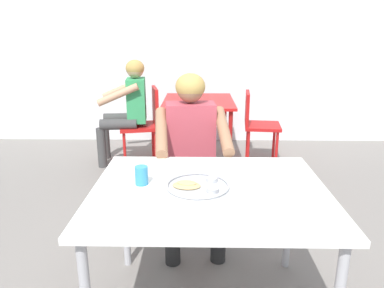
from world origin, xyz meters
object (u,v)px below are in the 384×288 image
at_px(chair_foreground, 190,164).
at_px(chair_red_left, 146,120).
at_px(table_background_red, 198,108).
at_px(chair_red_right, 256,122).
at_px(table_foreground, 209,201).
at_px(diner_foreground, 192,145).
at_px(patron_background, 128,102).
at_px(thali_tray, 198,185).
at_px(drinking_cup, 141,175).

height_order(chair_foreground, chair_red_left, chair_red_left).
xyz_separation_m(table_background_red, chair_red_right, (0.65, -0.03, -0.15)).
distance_m(table_foreground, diner_foreground, 0.75).
height_order(chair_red_right, patron_background, patron_background).
xyz_separation_m(table_foreground, chair_foreground, (-0.12, 0.97, -0.17)).
distance_m(table_background_red, patron_background, 0.80).
height_order(diner_foreground, chair_red_left, diner_foreground).
distance_m(table_background_red, chair_red_right, 0.67).
bearing_deg(diner_foreground, chair_foreground, 94.62).
height_order(table_background_red, chair_red_left, chair_red_left).
bearing_deg(thali_tray, drinking_cup, 172.51).
relative_size(table_background_red, chair_red_left, 1.09).
relative_size(chair_foreground, chair_red_left, 0.98).
height_order(chair_foreground, patron_background, patron_background).
bearing_deg(drinking_cup, table_background_red, 83.08).
bearing_deg(chair_foreground, chair_red_left, 110.60).
distance_m(chair_foreground, chair_red_left, 1.53).
distance_m(diner_foreground, chair_red_right, 1.78).
relative_size(diner_foreground, table_background_red, 1.26).
bearing_deg(table_foreground, drinking_cup, 172.43).
distance_m(table_foreground, chair_red_left, 2.49).
relative_size(table_background_red, patron_background, 0.81).
height_order(table_foreground, table_background_red, table_background_red).
distance_m(thali_tray, chair_foreground, 0.99).
bearing_deg(chair_foreground, table_foreground, -82.86).
distance_m(table_foreground, chair_red_right, 2.44).
bearing_deg(diner_foreground, table_foreground, -82.11).
bearing_deg(table_background_red, chair_red_right, -2.73).
distance_m(table_foreground, chair_foreground, 0.99).
distance_m(diner_foreground, chair_red_left, 1.76).
xyz_separation_m(table_foreground, diner_foreground, (-0.10, 0.74, 0.06)).
xyz_separation_m(diner_foreground, patron_background, (-0.75, 1.64, -0.01)).
height_order(thali_tray, chair_red_left, chair_red_left).
relative_size(chair_foreground, diner_foreground, 0.71).
xyz_separation_m(drinking_cup, table_background_red, (0.28, 2.35, -0.13)).
bearing_deg(diner_foreground, chair_red_left, 108.58).
height_order(drinking_cup, chair_red_left, chair_red_left).
height_order(table_foreground, chair_red_left, chair_red_left).
distance_m(drinking_cup, diner_foreground, 0.74).
distance_m(thali_tray, table_background_red, 2.39).
bearing_deg(table_background_red, drinking_cup, -96.92).
distance_m(chair_foreground, diner_foreground, 0.31).
relative_size(thali_tray, chair_red_left, 0.36).
bearing_deg(table_foreground, chair_red_right, 75.76).
relative_size(table_foreground, patron_background, 0.98).
xyz_separation_m(table_foreground, drinking_cup, (-0.34, 0.05, 0.12)).
bearing_deg(table_background_red, diner_foreground, -91.65).
distance_m(chair_foreground, table_background_red, 1.44).
xyz_separation_m(thali_tray, patron_background, (-0.79, 2.37, -0.03)).
height_order(table_foreground, drinking_cup, drinking_cup).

